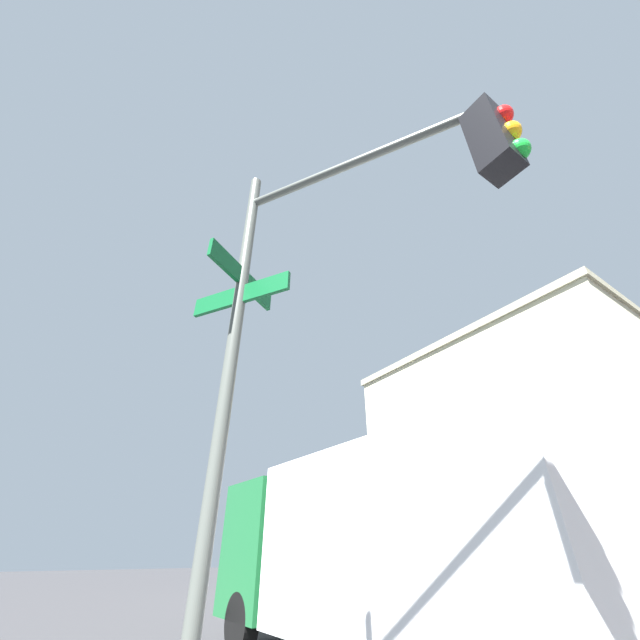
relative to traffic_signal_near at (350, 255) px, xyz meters
The scene contains 3 objects.
traffic_signal_near is the anchor object (origin of this frame).
building_stucco 27.71m from the traffic_signal_near, 109.83° to the left, with size 15.04×22.76×12.08m.
box_truck_second 5.77m from the traffic_signal_near, 138.10° to the left, with size 8.10×2.66×3.25m.
Camera 1 is at (-4.13, -8.33, 1.69)m, focal length 20.74 mm.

